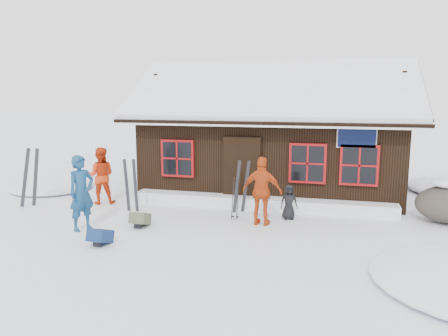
% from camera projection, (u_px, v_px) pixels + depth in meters
% --- Properties ---
extents(ground, '(120.00, 120.00, 0.00)m').
position_uv_depth(ground, '(186.00, 227.00, 10.92)').
color(ground, white).
rests_on(ground, ground).
extents(mountain_hut, '(8.90, 6.09, 4.42)m').
position_uv_depth(mountain_hut, '(274.00, 144.00, 15.05)').
color(mountain_hut, black).
rests_on(mountain_hut, ground).
extents(snow_drift, '(7.60, 0.60, 0.35)m').
position_uv_depth(snow_drift, '(260.00, 202.00, 12.68)').
color(snow_drift, white).
rests_on(snow_drift, ground).
extents(snow_mounds, '(20.60, 13.20, 0.48)m').
position_uv_depth(snow_mounds, '(263.00, 212.00, 12.30)').
color(snow_mounds, white).
rests_on(snow_mounds, ground).
extents(skier_teal, '(0.69, 0.80, 1.85)m').
position_uv_depth(skier_teal, '(82.00, 193.00, 10.57)').
color(skier_teal, navy).
rests_on(skier_teal, ground).
extents(skier_orange_left, '(1.01, 0.91, 1.72)m').
position_uv_depth(skier_orange_left, '(101.00, 176.00, 13.15)').
color(skier_orange_left, red).
rests_on(skier_orange_left, ground).
extents(skier_orange_right, '(1.07, 0.57, 1.75)m').
position_uv_depth(skier_orange_right, '(262.00, 191.00, 10.97)').
color(skier_orange_right, '#BF4213').
rests_on(skier_orange_right, ground).
extents(skier_crouched, '(0.53, 0.43, 0.93)m').
position_uv_depth(skier_crouched, '(289.00, 202.00, 11.54)').
color(skier_crouched, black).
rests_on(skier_crouched, ground).
extents(ski_pair_left, '(0.64, 0.28, 1.79)m').
position_uv_depth(ski_pair_left, '(30.00, 178.00, 12.83)').
color(ski_pair_left, black).
rests_on(ski_pair_left, ground).
extents(ski_pair_mid, '(0.41, 0.10, 1.55)m').
position_uv_depth(ski_pair_mid, '(131.00, 186.00, 12.30)').
color(ski_pair_mid, black).
rests_on(ski_pair_mid, ground).
extents(ski_pair_right, '(0.48, 0.22, 1.52)m').
position_uv_depth(ski_pair_right, '(241.00, 187.00, 12.20)').
color(ski_pair_right, black).
rests_on(ski_pair_right, ground).
extents(ski_poles, '(0.21, 0.10, 1.18)m').
position_uv_depth(ski_poles, '(235.00, 199.00, 11.48)').
color(ski_poles, black).
rests_on(ski_poles, ground).
extents(backpack_blue, '(0.42, 0.53, 0.28)m').
position_uv_depth(backpack_blue, '(100.00, 239.00, 9.62)').
color(backpack_blue, navy).
rests_on(backpack_blue, ground).
extents(backpack_olive, '(0.42, 0.55, 0.29)m').
position_uv_depth(backpack_olive, '(140.00, 221.00, 10.92)').
color(backpack_olive, '#4D5039').
rests_on(backpack_olive, ground).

